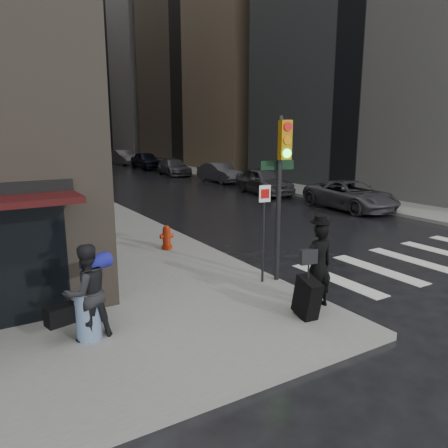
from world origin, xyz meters
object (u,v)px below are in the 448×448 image
(parked_car_0, at_px, (350,195))
(parked_car_4, at_px, (146,161))
(fire_hydrant, at_px, (167,238))
(man_jeans, at_px, (86,292))
(parked_car_1, at_px, (264,181))
(parked_car_3, at_px, (174,167))
(parked_car_2, at_px, (220,173))
(man_overcoat, at_px, (316,270))
(traffic_light, at_px, (280,177))
(parked_car_5, at_px, (123,157))

(parked_car_0, relative_size, parked_car_4, 1.03)
(fire_hydrant, bearing_deg, man_jeans, -127.44)
(parked_car_0, height_order, parked_car_1, parked_car_1)
(parked_car_0, relative_size, parked_car_3, 1.08)
(parked_car_1, bearing_deg, parked_car_2, 89.43)
(parked_car_1, height_order, parked_car_3, parked_car_1)
(fire_hydrant, bearing_deg, parked_car_3, 64.64)
(parked_car_1, xyz_separation_m, parked_car_2, (0.66, 6.31, -0.09))
(man_jeans, xyz_separation_m, parked_car_4, (13.84, 32.45, -0.22))
(fire_hydrant, relative_size, parked_car_2, 0.18)
(parked_car_1, distance_m, parked_car_3, 12.62)
(parked_car_0, relative_size, parked_car_1, 1.08)
(parked_car_0, bearing_deg, man_jeans, -150.59)
(man_overcoat, xyz_separation_m, parked_car_0, (9.99, 8.32, -0.30))
(traffic_light, bearing_deg, parked_car_5, 84.52)
(parked_car_4, bearing_deg, parked_car_3, -89.14)
(fire_hydrant, bearing_deg, parked_car_4, 69.82)
(parked_car_4, bearing_deg, fire_hydrant, -108.89)
(man_jeans, height_order, parked_car_2, man_jeans)
(traffic_light, bearing_deg, man_jeans, -164.72)
(man_jeans, xyz_separation_m, parked_car_0, (14.43, 7.22, -0.35))
(man_overcoat, bearing_deg, traffic_light, -94.69)
(fire_hydrant, xyz_separation_m, parked_car_3, (10.12, 21.35, 0.18))
(man_jeans, relative_size, parked_car_0, 0.36)
(man_overcoat, relative_size, parked_car_2, 0.48)
(parked_car_4, xyz_separation_m, parked_car_5, (-0.22, 6.31, -0.04))
(traffic_light, height_order, parked_car_5, traffic_light)
(traffic_light, bearing_deg, parked_car_1, 62.36)
(man_overcoat, height_order, parked_car_1, man_overcoat)
(man_overcoat, bearing_deg, fire_hydrant, -75.11)
(man_jeans, xyz_separation_m, parked_car_2, (14.55, 19.83, -0.34))
(parked_car_0, bearing_deg, traffic_light, -142.83)
(man_jeans, distance_m, fire_hydrant, 6.07)
(parked_car_1, bearing_deg, parked_car_3, 95.85)
(parked_car_2, bearing_deg, man_overcoat, -118.60)
(man_overcoat, height_order, parked_car_5, man_overcoat)
(man_jeans, height_order, traffic_light, traffic_light)
(man_overcoat, bearing_deg, parked_car_1, -115.44)
(man_jeans, distance_m, parked_car_0, 16.14)
(parked_car_1, bearing_deg, parked_car_5, 96.01)
(man_jeans, bearing_deg, parked_car_1, -149.55)
(man_overcoat, relative_size, parked_car_0, 0.40)
(parked_car_3, bearing_deg, man_jeans, -112.47)
(traffic_light, height_order, parked_car_1, traffic_light)
(man_overcoat, height_order, traffic_light, traffic_light)
(traffic_light, height_order, parked_car_3, traffic_light)
(parked_car_2, bearing_deg, fire_hydrant, -128.73)
(man_jeans, bearing_deg, traffic_light, 173.98)
(parked_car_0, bearing_deg, parked_car_2, 92.33)
(parked_car_3, bearing_deg, parked_car_5, 96.12)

